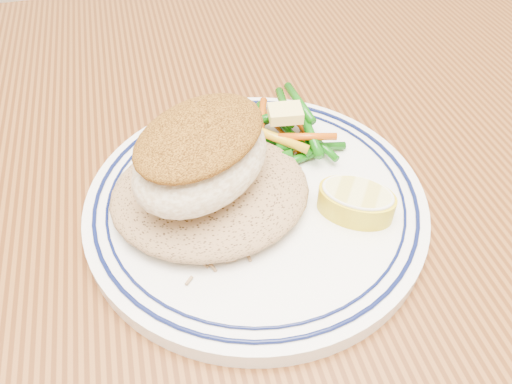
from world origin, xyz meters
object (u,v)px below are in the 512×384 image
at_px(rice_pilaf, 210,189).
at_px(fish_fillet, 201,154).
at_px(lemon_wedge, 356,201).
at_px(plate, 256,201).
at_px(dining_table, 230,300).
at_px(vegetable_pile, 284,132).

bearing_deg(rice_pilaf, fish_fillet, -161.50).
xyz_separation_m(rice_pilaf, lemon_wedge, (0.10, -0.04, -0.00)).
distance_m(plate, rice_pilaf, 0.04).
bearing_deg(dining_table, rice_pilaf, 108.21).
height_order(vegetable_pile, lemon_wedge, vegetable_pile).
xyz_separation_m(dining_table, vegetable_pile, (0.07, 0.07, 0.13)).
distance_m(rice_pilaf, fish_fillet, 0.04).
xyz_separation_m(rice_pilaf, vegetable_pile, (0.07, 0.05, -0.00)).
height_order(dining_table, plate, plate).
relative_size(plate, rice_pilaf, 1.76).
bearing_deg(lemon_wedge, plate, 153.16).
bearing_deg(lemon_wedge, dining_table, 169.49).
height_order(dining_table, rice_pilaf, rice_pilaf).
xyz_separation_m(plate, fish_fillet, (-0.04, 0.00, 0.06)).
height_order(plate, rice_pilaf, rice_pilaf).
distance_m(rice_pilaf, vegetable_pile, 0.09).
bearing_deg(fish_fillet, dining_table, -59.58).
distance_m(dining_table, plate, 0.11).
relative_size(dining_table, lemon_wedge, 20.43).
bearing_deg(dining_table, lemon_wedge, -10.51).
bearing_deg(dining_table, vegetable_pile, 46.67).
relative_size(fish_fillet, vegetable_pile, 1.28).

